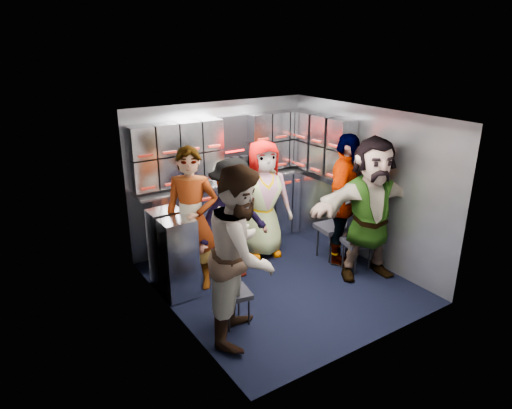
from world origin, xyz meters
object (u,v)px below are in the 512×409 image
jump_seat_near_right (357,244)px  attendant_standing (192,220)px  jump_seat_near_left (234,295)px  attendant_arc_d (344,201)px  attendant_arc_b (233,220)px  attendant_arc_c (263,199)px  attendant_arc_a (242,254)px  attendant_arc_e (371,209)px  jump_seat_center (256,224)px  jump_seat_mid_left (227,245)px  jump_seat_mid_right (333,229)px

jump_seat_near_right → attendant_standing: (-1.98, 0.80, 0.51)m
jump_seat_near_left → attendant_arc_d: bearing=12.9°
attendant_standing → attendant_arc_b: 0.53m
attendant_arc_c → jump_seat_near_left: bearing=-120.9°
attendant_arc_a → attendant_arc_e: attendant_arc_e is taller
jump_seat_center → attendant_arc_c: attendant_arc_c is taller
jump_seat_mid_left → attendant_arc_b: 0.44m
jump_seat_near_right → attendant_arc_c: attendant_arc_c is taller
jump_seat_near_left → attendant_arc_e: bearing=-0.2°
jump_seat_mid_right → attendant_arc_a: bearing=-157.6°
attendant_arc_c → attendant_arc_e: size_ratio=0.90×
jump_seat_near_right → attendant_arc_d: attendant_arc_d is taller
attendant_arc_d → jump_seat_mid_right: bearing=56.0°
jump_seat_near_right → attendant_arc_a: 2.09m
jump_seat_mid_left → attendant_arc_d: 1.65m
jump_seat_near_right → attendant_arc_d: 0.59m
jump_seat_near_right → attendant_arc_b: attendant_arc_b is taller
jump_seat_mid_right → attendant_arc_d: size_ratio=0.27×
attendant_arc_d → attendant_arc_c: bearing=99.3°
jump_seat_mid_left → attendant_arc_e: 1.89m
jump_seat_near_left → attendant_arc_a: bearing=-90.0°
jump_seat_center → attendant_arc_b: size_ratio=0.29×
attendant_arc_a → attendant_arc_d: size_ratio=1.02×
attendant_arc_c → attendant_standing: bearing=-153.9°
jump_seat_mid_right → attendant_arc_b: size_ratio=0.31×
jump_seat_near_right → jump_seat_mid_right: bearing=92.5°
jump_seat_mid_right → attendant_standing: 2.05m
jump_seat_near_right → attendant_arc_c: (-0.77, 1.07, 0.45)m
jump_seat_mid_left → attendant_arc_b: attendant_arc_b is taller
jump_seat_near_left → attendant_arc_b: attendant_arc_b is taller
jump_seat_mid_left → jump_seat_near_right: (1.47, -0.90, -0.01)m
jump_seat_near_left → jump_seat_near_right: jump_seat_near_right is taller
attendant_arc_d → attendant_arc_e: attendant_arc_e is taller
jump_seat_near_right → attendant_arc_c: size_ratio=0.26×
attendant_arc_e → jump_seat_mid_left: bearing=164.3°
jump_seat_near_right → attendant_arc_e: (0.00, -0.18, 0.54)m
jump_seat_near_left → attendant_arc_b: 1.12m
jump_seat_near_left → jump_seat_mid_left: (0.53, 1.07, 0.04)m
attendant_arc_d → jump_seat_near_left: bearing=158.9°
jump_seat_near_left → attendant_arc_e: (1.99, -0.01, 0.57)m
jump_seat_near_left → attendant_arc_e: attendant_arc_e is taller
jump_seat_mid_left → jump_seat_near_left: bearing=-116.2°
attendant_standing → attendant_arc_a: 1.15m
attendant_arc_a → attendant_arc_b: 1.20m
jump_seat_mid_left → attendant_arc_e: (1.47, -1.08, 0.53)m
jump_seat_center → attendant_standing: attendant_standing is taller
attendant_standing → attendant_arc_d: (1.96, -0.52, 0.01)m
attendant_arc_a → attendant_arc_d: (1.97, 0.63, -0.01)m
jump_seat_near_left → attendant_standing: bearing=89.6°
jump_seat_near_left → jump_seat_center: size_ratio=0.87×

